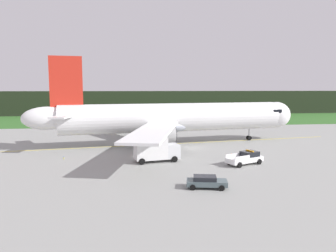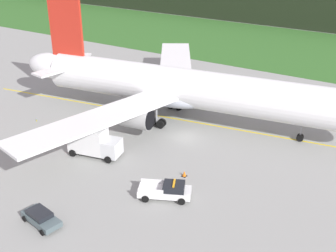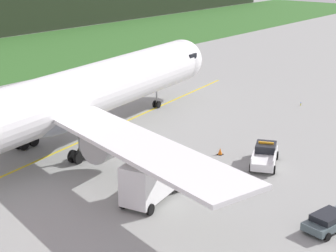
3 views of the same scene
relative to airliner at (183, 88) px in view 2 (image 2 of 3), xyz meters
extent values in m
plane|color=gray|center=(2.96, -4.53, -4.91)|extent=(320.00, 320.00, 0.00)
cube|color=#306225|center=(2.96, 46.58, -4.89)|extent=(320.00, 38.19, 0.04)
cube|color=black|center=(2.96, 69.05, -0.26)|extent=(288.00, 5.79, 9.28)
cube|color=yellow|center=(0.61, 0.09, -4.90)|extent=(66.67, 9.92, 0.01)
cylinder|color=white|center=(0.61, 0.09, 0.15)|extent=(42.41, 11.33, 5.36)
ellipsoid|color=white|center=(-21.81, -3.15, 0.55)|extent=(9.07, 5.21, 4.02)
ellipsoid|color=#B3BAC7|center=(-1.48, -0.21, -1.33)|extent=(11.95, 7.19, 2.95)
cube|color=white|center=(-7.99, 11.72, -0.52)|extent=(16.21, 22.72, 0.35)
cylinder|color=#AEAEAE|center=(-4.59, 6.94, -1.98)|extent=(4.30, 3.49, 2.97)
cylinder|color=black|center=(-2.60, 7.22, -1.98)|extent=(0.51, 2.72, 2.73)
cube|color=white|center=(-4.35, -13.50, -0.52)|extent=(10.58, 23.88, 0.35)
cylinder|color=#AEAEAE|center=(-2.44, -7.95, -1.98)|extent=(4.30, 3.49, 2.97)
cylinder|color=black|center=(-0.45, -7.66, -1.98)|extent=(0.51, 2.72, 2.73)
cube|color=red|center=(-18.58, -2.68, 6.19)|extent=(5.52, 1.22, 9.94)
cube|color=white|center=(-19.54, 0.48, 1.09)|extent=(5.08, 6.67, 0.28)
cube|color=white|center=(-18.60, -5.99, 1.09)|extent=(3.65, 6.50, 0.28)
cylinder|color=gray|center=(16.43, 2.37, -3.27)|extent=(0.20, 0.20, 2.37)
cylinder|color=black|center=(16.39, 2.63, -4.46)|extent=(0.92, 0.35, 0.90)
cylinder|color=black|center=(16.47, 2.12, -4.46)|extent=(0.92, 0.35, 0.90)
cylinder|color=gray|center=(-2.96, 3.10, -3.12)|extent=(0.28, 0.28, 2.37)
cylinder|color=black|center=(-2.22, 2.85, -4.31)|extent=(1.23, 0.47, 1.20)
cylinder|color=black|center=(-2.32, 3.54, -4.31)|extent=(1.23, 0.47, 1.20)
cylinder|color=black|center=(-3.61, 2.65, -4.31)|extent=(1.23, 0.47, 1.20)
cylinder|color=black|center=(-3.71, 3.34, -4.31)|extent=(1.23, 0.47, 1.20)
cylinder|color=gray|center=(-1.97, -3.81, -3.12)|extent=(0.28, 0.28, 2.37)
cylinder|color=black|center=(-1.32, -3.36, -4.31)|extent=(1.23, 0.47, 1.20)
cylinder|color=black|center=(-1.22, -4.05, -4.31)|extent=(1.23, 0.47, 1.20)
cylinder|color=black|center=(-2.71, -3.56, -4.31)|extent=(1.23, 0.47, 1.20)
cylinder|color=black|center=(-2.61, -4.25, -4.31)|extent=(1.23, 0.47, 1.20)
cube|color=white|center=(8.01, -17.86, -4.18)|extent=(5.82, 4.09, 0.70)
cube|color=black|center=(8.91, -17.45, -3.48)|extent=(2.76, 2.59, 0.70)
cube|color=white|center=(6.42, -17.54, -3.60)|extent=(2.44, 1.18, 0.45)
cube|color=white|center=(7.21, -19.27, -3.60)|extent=(2.44, 1.18, 0.45)
cube|color=orange|center=(8.91, -17.45, -3.05)|extent=(0.76, 1.36, 0.16)
cylinder|color=black|center=(9.29, -16.16, -4.53)|extent=(0.79, 0.53, 0.76)
cylinder|color=black|center=(10.13, -18.02, -4.53)|extent=(0.79, 0.53, 0.76)
cylinder|color=black|center=(5.89, -17.70, -4.53)|extent=(0.79, 0.53, 0.76)
cylinder|color=black|center=(6.73, -19.56, -4.53)|extent=(0.79, 0.53, 0.76)
cube|color=silver|center=(-1.73, -14.12, -3.46)|extent=(2.33, 2.73, 2.00)
cube|color=silver|center=(-4.89, -14.76, -2.88)|extent=(4.94, 3.25, 3.14)
cylinder|color=#99999E|center=(-4.00, -14.58, -4.55)|extent=(0.77, 0.25, 1.04)
cylinder|color=#99999E|center=(-5.78, -14.93, -4.55)|extent=(0.77, 0.25, 1.04)
cylinder|color=black|center=(-1.96, -12.94, -4.46)|extent=(0.93, 0.43, 0.90)
cylinder|color=black|center=(-1.49, -15.30, -4.46)|extent=(0.93, 0.43, 0.90)
cylinder|color=black|center=(-6.69, -13.89, -4.46)|extent=(0.93, 0.43, 0.90)
cylinder|color=black|center=(-6.22, -16.25, -4.46)|extent=(0.93, 0.43, 0.90)
cube|color=#49595D|center=(0.24, -27.58, -4.33)|extent=(4.59, 2.62, 0.55)
cube|color=black|center=(0.03, -27.54, -3.83)|extent=(2.68, 2.04, 0.45)
cylinder|color=black|center=(1.90, -26.95, -4.61)|extent=(0.62, 0.29, 0.60)
cylinder|color=black|center=(1.54, -28.78, -4.61)|extent=(0.62, 0.29, 0.60)
cylinder|color=black|center=(-1.07, -26.37, -4.61)|extent=(0.62, 0.29, 0.60)
cylinder|color=black|center=(-1.42, -28.21, -4.61)|extent=(0.62, 0.29, 0.60)
cube|color=black|center=(7.72, -13.14, -4.89)|extent=(0.55, 0.55, 0.03)
cone|color=orange|center=(7.72, -13.14, -4.55)|extent=(0.42, 0.42, 0.66)
cylinder|color=yellow|center=(-17.74, -11.28, -4.76)|extent=(0.10, 0.10, 0.30)
sphere|color=blue|center=(-17.74, -11.28, -4.56)|extent=(0.12, 0.12, 0.12)
camera|label=1|loc=(-8.02, -60.48, 5.82)|focal=34.57mm
camera|label=2|loc=(27.75, -49.71, 21.28)|focal=46.15mm
camera|label=3|loc=(-34.33, -40.92, 14.25)|focal=58.84mm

